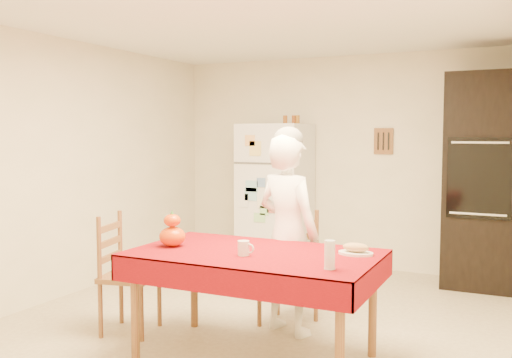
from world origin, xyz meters
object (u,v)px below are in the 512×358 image
Objects in this scene: oven_cabinet at (481,181)px; bread_plate at (356,253)px; dining_table at (255,262)px; seated_woman at (288,234)px; coffee_mug at (243,248)px; refrigerator at (275,195)px; chair_far at (291,262)px; chair_left at (123,269)px; pumpkin_lower at (172,237)px; wine_glass at (330,255)px.

bread_plate is (-0.61, -2.50, -0.33)m from oven_cabinet.
oven_cabinet is 1.29× the size of dining_table.
coffee_mug is at bearing 107.29° from seated_woman.
refrigerator is 2.30m from seated_woman.
bread_plate is at bearing 168.15° from seated_woman.
refrigerator reaches higher than coffee_mug.
seated_woman reaches higher than chair_far.
chair_left is (-0.18, -2.62, -0.34)m from refrigerator.
chair_left is (-1.19, 0.04, -0.18)m from dining_table.
dining_table is at bearing 82.62° from coffee_mug.
pumpkin_lower reaches higher than bread_plate.
oven_cabinet reaches higher than refrigerator.
bread_plate is at bearing 27.53° from coffee_mug.
refrigerator is 2.85m from dining_table.
chair_far is at bearing -55.86° from seated_woman.
coffee_mug is at bearing -97.38° from dining_table.
chair_far is at bearing -67.70° from chair_left.
pumpkin_lower is at bearing -115.86° from chair_left.
coffee_mug is (1.17, -0.18, 0.30)m from chair_left.
bread_plate is at bearing 86.52° from wine_glass.
chair_far is (-0.06, 0.84, -0.18)m from dining_table.
refrigerator is at bearing 97.86° from pumpkin_lower.
chair_far is at bearing -125.57° from oven_cabinet.
dining_table is 0.61m from seated_woman.
oven_cabinet is at bearing -55.76° from chair_left.
coffee_mug is (-0.02, -0.74, 0.02)m from seated_woman.
refrigerator is 0.77× the size of oven_cabinet.
pumpkin_lower is (0.38, -2.75, -0.02)m from refrigerator.
dining_table is 1.79× the size of chair_far.
dining_table is 1.79× the size of chair_left.
coffee_mug reaches higher than bread_plate.
pumpkin_lower is (0.56, -0.13, 0.33)m from chair_left.
seated_woman reaches higher than chair_left.
wine_glass is (0.63, -0.26, 0.16)m from dining_table.
refrigerator reaches higher than wine_glass.
chair_left is at bearing 177.86° from dining_table.
coffee_mug is at bearing -111.94° from chair_left.
oven_cabinet reaches higher than dining_table.
bread_plate is (1.85, 0.17, 0.26)m from chair_left.
chair_far is 0.60× the size of seated_woman.
chair_left reaches higher than wine_glass.
oven_cabinet is 12.50× the size of wine_glass.
seated_woman is 15.82× the size of coffee_mug.
bread_plate is at bearing -55.76° from refrigerator.
wine_glass is at bearing -112.59° from chair_left.
dining_table is at bearing -162.02° from bread_plate.
seated_woman is (1.01, -2.06, -0.06)m from refrigerator.
refrigerator is at bearing 110.72° from dining_table.
dining_table is 9.66× the size of wine_glass.
refrigerator is at bearing -178.82° from oven_cabinet.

